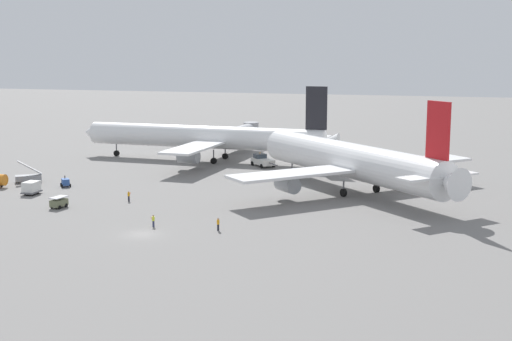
{
  "coord_description": "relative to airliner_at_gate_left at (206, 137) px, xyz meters",
  "views": [
    {
      "loc": [
        39.37,
        -79.83,
        23.4
      ],
      "look_at": [
        6.76,
        28.78,
        4.0
      ],
      "focal_mm": 49.05,
      "sensor_mm": 36.0,
      "label": 1
    }
  ],
  "objects": [
    {
      "name": "airliner_at_gate_left",
      "position": [
        0.0,
        0.0,
        0.0
      ],
      "size": [
        58.79,
        42.6,
        16.4
      ],
      "color": "white",
      "rests_on": "ground"
    },
    {
      "name": "ground_crew_wing_walker_right",
      "position": [
        13.57,
        -56.08,
        -4.24
      ],
      "size": [
        0.41,
        0.42,
        1.64
      ],
      "color": "#2D3351",
      "rests_on": "ground"
    },
    {
      "name": "pushback_tug",
      "position": [
        13.62,
        -3.53,
        -3.92
      ],
      "size": [
        7.26,
        7.41,
        2.77
      ],
      "color": "white",
      "rests_on": "ground"
    },
    {
      "name": "jet_bridge",
      "position": [
        1.28,
        22.14,
        -1.14
      ],
      "size": [
        4.1,
        17.46,
        5.73
      ],
      "color": "#B7B7BC",
      "rests_on": "ground"
    },
    {
      "name": "gse_stair_truck_yellow",
      "position": [
        -21.93,
        -32.76,
        -4.06
      ],
      "size": [
        4.81,
        4.28,
        4.06
      ],
      "color": "gray",
      "rests_on": "ground"
    },
    {
      "name": "gse_baggage_cart_trailing",
      "position": [
        -5.04,
        -49.61,
        -4.23
      ],
      "size": [
        1.95,
        2.93,
        1.71
      ],
      "color": "#666B4C",
      "rests_on": "ground"
    },
    {
      "name": "ground_crew_marshaller_foreground",
      "position": [
        22.64,
        -55.51,
        -4.2
      ],
      "size": [
        0.36,
        0.36,
        1.71
      ],
      "color": "black",
      "rests_on": "ground"
    },
    {
      "name": "ground_crew_ramp_agent_by_cones",
      "position": [
        2.94,
        -42.35,
        -4.21
      ],
      "size": [
        0.36,
        0.48,
        1.69
      ],
      "color": "black",
      "rests_on": "ground"
    },
    {
      "name": "gse_gpu_cart_small",
      "position": [
        -13.23,
        -34.56,
        -4.3
      ],
      "size": [
        2.57,
        2.64,
        1.9
      ],
      "color": "#2D5199",
      "rests_on": "ground"
    },
    {
      "name": "gse_container_dolly_flat",
      "position": [
        -15.0,
        -42.04,
        -3.92
      ],
      "size": [
        2.34,
        3.29,
        2.15
      ],
      "color": "slate",
      "rests_on": "ground"
    },
    {
      "name": "airliner_being_pushed",
      "position": [
        35.1,
        -24.5,
        0.12
      ],
      "size": [
        40.59,
        39.7,
        16.48
      ],
      "color": "white",
      "rests_on": "ground"
    },
    {
      "name": "ground_plane",
      "position": [
        13.83,
        -60.06,
        -5.09
      ],
      "size": [
        600.0,
        600.0,
        0.0
      ],
      "primitive_type": "plane",
      "color": "slate"
    }
  ]
}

